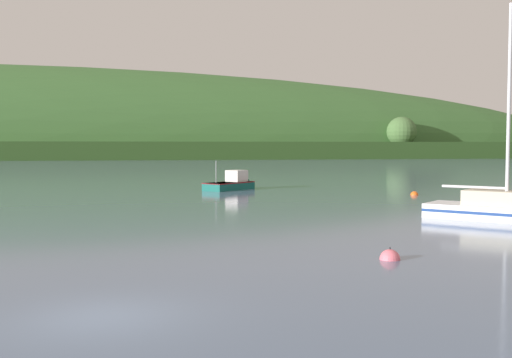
{
  "coord_description": "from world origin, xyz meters",
  "views": [
    {
      "loc": [
        2.28,
        -15.56,
        4.37
      ],
      "look_at": [
        7.15,
        30.73,
        1.78
      ],
      "focal_mm": 42.7,
      "sensor_mm": 36.0,
      "label": 1
    }
  ],
  "objects_px": {
    "fishing_boat_moored": "(233,185)",
    "mooring_buoy_midchannel": "(390,259)",
    "mooring_buoy_foreground": "(414,195)",
    "sailboat_near_mooring": "(508,214)"
  },
  "relations": [
    {
      "from": "sailboat_near_mooring",
      "to": "mooring_buoy_midchannel",
      "type": "xyz_separation_m",
      "value": [
        -10.74,
        -10.98,
        -0.38
      ]
    },
    {
      "from": "sailboat_near_mooring",
      "to": "fishing_boat_moored",
      "type": "relative_size",
      "value": 2.36
    },
    {
      "from": "sailboat_near_mooring",
      "to": "fishing_boat_moored",
      "type": "xyz_separation_m",
      "value": [
        -14.23,
        26.56,
        0.01
      ]
    },
    {
      "from": "fishing_boat_moored",
      "to": "mooring_buoy_midchannel",
      "type": "bearing_deg",
      "value": -132.08
    },
    {
      "from": "mooring_buoy_midchannel",
      "to": "fishing_boat_moored",
      "type": "bearing_deg",
      "value": 95.31
    },
    {
      "from": "fishing_boat_moored",
      "to": "mooring_buoy_midchannel",
      "type": "xyz_separation_m",
      "value": [
        3.49,
        -37.54,
        -0.4
      ]
    },
    {
      "from": "fishing_boat_moored",
      "to": "mooring_buoy_foreground",
      "type": "xyz_separation_m",
      "value": [
        15.39,
        -8.46,
        -0.4
      ]
    },
    {
      "from": "mooring_buoy_foreground",
      "to": "mooring_buoy_midchannel",
      "type": "bearing_deg",
      "value": -112.26
    },
    {
      "from": "sailboat_near_mooring",
      "to": "mooring_buoy_foreground",
      "type": "distance_m",
      "value": 18.14
    },
    {
      "from": "fishing_boat_moored",
      "to": "mooring_buoy_foreground",
      "type": "relative_size",
      "value": 7.72
    }
  ]
}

